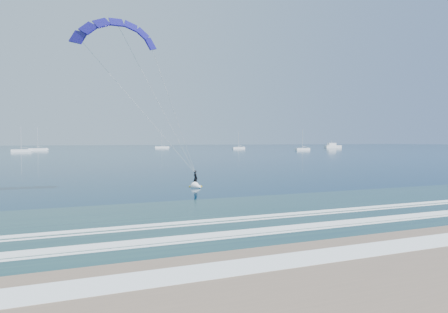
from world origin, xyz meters
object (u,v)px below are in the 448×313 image
kitesurfer_rig (160,106)px  sailboat_2 (162,147)px  sailboat_0 (21,151)px  motor_yacht (332,146)px  sailboat_1 (38,149)px  sailboat_4 (302,149)px  sailboat_3 (238,148)px

kitesurfer_rig → sailboat_2: 238.48m
sailboat_0 → sailboat_2: 103.77m
motor_yacht → sailboat_1: sailboat_1 is taller
kitesurfer_rig → sailboat_4: (114.46, 146.36, -8.35)m
motor_yacht → sailboat_0: (-195.60, -22.50, -0.72)m
sailboat_1 → sailboat_2: (76.41, 37.88, 0.01)m
sailboat_0 → sailboat_2: sailboat_2 is taller
kitesurfer_rig → sailboat_0: size_ratio=1.51×
kitesurfer_rig → sailboat_2: bearing=76.5°
kitesurfer_rig → sailboat_1: size_ratio=1.40×
sailboat_1 → sailboat_2: 85.28m
kitesurfer_rig → sailboat_1: (-20.62, 193.83, -8.35)m
kitesurfer_rig → sailboat_2: kitesurfer_rig is taller
motor_yacht → sailboat_2: 120.37m
sailboat_0 → sailboat_2: bearing=37.5°
sailboat_1 → sailboat_3: size_ratio=1.13×
kitesurfer_rig → sailboat_3: size_ratio=1.59×
sailboat_1 → motor_yacht: bearing=-0.8°
motor_yacht → sailboat_4: sailboat_4 is taller
sailboat_2 → kitesurfer_rig: bearing=-103.5°
sailboat_1 → sailboat_4: 143.17m
sailboat_1 → sailboat_4: (135.07, -47.47, -0.01)m
motor_yacht → sailboat_3: 73.59m
kitesurfer_rig → sailboat_2: (55.79, 231.71, -8.34)m
kitesurfer_rig → sailboat_0: (-26.53, 168.53, -8.35)m
kitesurfer_rig → sailboat_1: bearing=96.1°
sailboat_1 → sailboat_2: bearing=26.4°
sailboat_2 → sailboat_4: sailboat_2 is taller
sailboat_1 → sailboat_3: 116.17m
kitesurfer_rig → sailboat_2: size_ratio=1.33×
sailboat_0 → motor_yacht: bearing=6.6°
motor_yacht → sailboat_0: bearing=-173.4°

